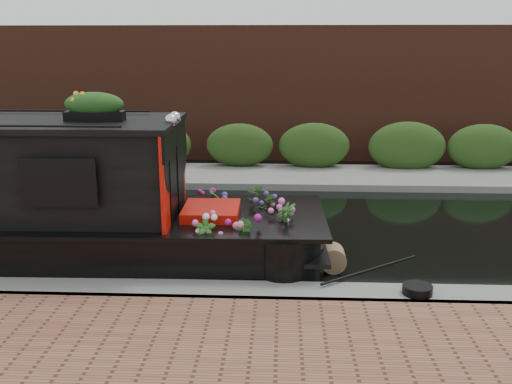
{
  "coord_description": "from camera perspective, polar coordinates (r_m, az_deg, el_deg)",
  "views": [
    {
      "loc": [
        1.15,
        -10.46,
        3.51
      ],
      "look_at": [
        0.69,
        -0.6,
        0.91
      ],
      "focal_mm": 40.0,
      "sensor_mm": 36.0,
      "label": 1
    }
  ],
  "objects": [
    {
      "name": "coiled_mooring_rope",
      "position": [
        8.02,
        15.84,
        -9.36
      ],
      "size": [
        0.4,
        0.4,
        0.12
      ],
      "primitive_type": "cylinder",
      "color": "black",
      "rests_on": "near_bank_coping"
    },
    {
      "name": "near_bank_coping",
      "position": [
        8.06,
        -5.94,
        -11.17
      ],
      "size": [
        40.0,
        0.6,
        0.5
      ],
      "primitive_type": "cube",
      "color": "slate",
      "rests_on": "ground"
    },
    {
      "name": "far_hedge",
      "position": [
        15.99,
        -1.53,
        2.05
      ],
      "size": [
        40.0,
        1.1,
        2.8
      ],
      "primitive_type": "cube",
      "color": "#264316",
      "rests_on": "ground"
    },
    {
      "name": "rope_fender",
      "position": [
        9.16,
        7.69,
        -6.55
      ],
      "size": [
        0.4,
        0.41,
        0.4
      ],
      "primitive_type": "cylinder",
      "rotation": [
        1.57,
        0.0,
        0.0
      ],
      "color": "olive",
      "rests_on": "ground"
    },
    {
      "name": "far_bank_path",
      "position": [
        15.12,
        -1.77,
        1.31
      ],
      "size": [
        40.0,
        2.4,
        0.34
      ],
      "primitive_type": "cube",
      "color": "slate",
      "rests_on": "ground"
    },
    {
      "name": "far_brick_wall",
      "position": [
        18.04,
        -1.04,
        3.52
      ],
      "size": [
        40.0,
        1.0,
        8.0
      ],
      "primitive_type": "cube",
      "color": "#53281C",
      "rests_on": "ground"
    },
    {
      "name": "ground",
      "position": [
        11.09,
        -3.44,
        -3.73
      ],
      "size": [
        80.0,
        80.0,
        0.0
      ],
      "primitive_type": "plane",
      "color": "black",
      "rests_on": "ground"
    }
  ]
}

